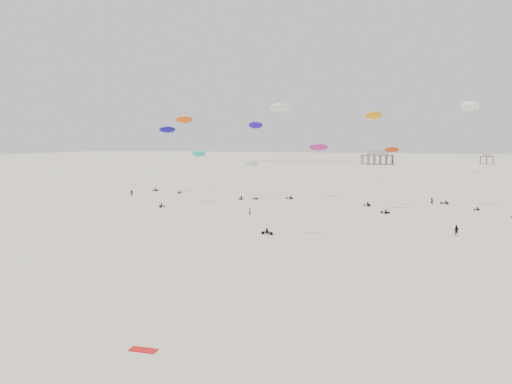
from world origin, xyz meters
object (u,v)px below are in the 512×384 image
at_px(pavilion_main, 377,158).
at_px(spectator_0, 250,216).
at_px(pavilion_small, 487,159).
at_px(rig_0, 196,160).
at_px(rig_4, 249,175).
at_px(rig_9, 256,133).

xyz_separation_m(pavilion_main, spectator_0, (2.96, -246.88, -4.22)).
height_order(pavilion_small, spectator_0, pavilion_small).
xyz_separation_m(rig_0, rig_4, (24.05, -14.71, -3.48)).
bearing_deg(rig_9, spectator_0, -158.33).
distance_m(pavilion_main, pavilion_small, 76.16).
distance_m(pavilion_main, rig_9, 208.86).
height_order(rig_0, spectator_0, rig_0).
relative_size(rig_4, spectator_0, 5.26).
bearing_deg(rig_4, pavilion_small, -122.07).
relative_size(rig_0, spectator_0, 7.43).
height_order(pavilion_small, rig_4, rig_4).
xyz_separation_m(pavilion_main, pavilion_small, (70.00, 30.00, -0.74)).
relative_size(pavilion_main, spectator_0, 10.27).
distance_m(rig_4, rig_9, 14.70).
distance_m(pavilion_small, rig_9, 251.73).
bearing_deg(rig_4, pavilion_main, -106.70).
height_order(rig_9, spectator_0, rig_9).
bearing_deg(spectator_0, rig_9, -13.07).
xyz_separation_m(rig_9, spectator_0, (13.22, -38.76, -18.33)).
xyz_separation_m(rig_4, rig_9, (-1.21, 8.79, 11.72)).
bearing_deg(rig_9, pavilion_main, 0.00).
distance_m(pavilion_main, rig_4, 217.12).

